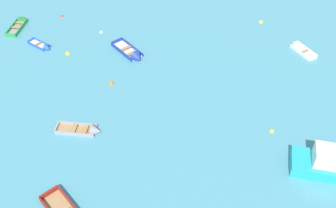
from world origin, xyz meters
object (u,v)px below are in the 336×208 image
rowboat_green_far_left (21,23)px  mooring_buoy_midfield (261,22)px  mooring_buoy_between_boats_right (68,54)px  rowboat_blue_cluster_outer (44,47)px  rowboat_grey_near_camera (88,130)px  rowboat_deep_blue_midfield_right (134,55)px  mooring_buoy_between_boats_left (272,131)px  mooring_buoy_trailing (111,84)px  mooring_buoy_central (62,16)px  rowboat_white_far_back (298,47)px  mooring_buoy_near_foreground (101,32)px

rowboat_green_far_left → mooring_buoy_midfield: (26.36, 1.38, -0.18)m
mooring_buoy_between_boats_right → rowboat_blue_cluster_outer: bearing=161.0°
rowboat_grey_near_camera → rowboat_green_far_left: bearing=123.6°
rowboat_deep_blue_midfield_right → mooring_buoy_between_boats_left: (12.18, -9.58, -0.18)m
mooring_buoy_between_boats_right → mooring_buoy_trailing: mooring_buoy_trailing is taller
rowboat_green_far_left → mooring_buoy_between_boats_right: rowboat_green_far_left is taller
mooring_buoy_between_boats_right → mooring_buoy_midfield: 21.08m
mooring_buoy_between_boats_right → mooring_buoy_central: (-2.21, 7.00, 0.00)m
rowboat_grey_near_camera → rowboat_white_far_back: bearing=32.8°
mooring_buoy_central → mooring_buoy_between_boats_left: size_ratio=0.97×
mooring_buoy_midfield → rowboat_white_far_back: bearing=-56.5°
mooring_buoy_trailing → mooring_buoy_between_boats_left: size_ratio=1.28×
mooring_buoy_central → mooring_buoy_between_boats_right: bearing=-72.5°
rowboat_deep_blue_midfield_right → mooring_buoy_between_boats_right: rowboat_deep_blue_midfield_right is taller
rowboat_blue_cluster_outer → rowboat_deep_blue_midfield_right: rowboat_deep_blue_midfield_right is taller
rowboat_blue_cluster_outer → rowboat_deep_blue_midfield_right: (9.23, -1.06, 0.05)m
mooring_buoy_central → mooring_buoy_midfield: mooring_buoy_midfield is taller
rowboat_grey_near_camera → rowboat_blue_cluster_outer: rowboat_grey_near_camera is taller
rowboat_green_far_left → rowboat_blue_cluster_outer: bearing=-49.2°
rowboat_white_far_back → mooring_buoy_between_boats_left: 12.45m
rowboat_green_far_left → mooring_buoy_trailing: rowboat_green_far_left is taller
mooring_buoy_between_boats_right → mooring_buoy_midfield: bearing=18.3°
rowboat_white_far_back → mooring_buoy_between_boats_right: size_ratio=7.15×
rowboat_green_far_left → mooring_buoy_between_boats_left: 29.25m
rowboat_white_far_back → mooring_buoy_trailing: bearing=-160.8°
rowboat_blue_cluster_outer → mooring_buoy_central: 6.11m
rowboat_green_far_left → mooring_buoy_midfield: bearing=3.0°
mooring_buoy_central → rowboat_grey_near_camera: bearing=-70.3°
rowboat_green_far_left → mooring_buoy_between_boats_right: 8.22m
mooring_buoy_near_foreground → mooring_buoy_between_boats_left: mooring_buoy_between_boats_left is taller
mooring_buoy_near_foreground → mooring_buoy_trailing: (2.28, -8.32, 0.00)m
mooring_buoy_between_boats_right → mooring_buoy_central: mooring_buoy_between_boats_right is taller
rowboat_green_far_left → rowboat_white_far_back: 29.63m
rowboat_white_far_back → mooring_buoy_midfield: 5.60m
rowboat_deep_blue_midfield_right → mooring_buoy_trailing: bearing=-111.1°
mooring_buoy_central → mooring_buoy_trailing: size_ratio=0.76×
mooring_buoy_between_boats_right → rowboat_green_far_left: bearing=140.5°
rowboat_green_far_left → rowboat_deep_blue_midfield_right: bearing=-22.6°
rowboat_grey_near_camera → rowboat_white_far_back: size_ratio=1.17×
mooring_buoy_between_boats_right → mooring_buoy_central: 7.34m
rowboat_blue_cluster_outer → mooring_buoy_near_foreground: 6.14m
mooring_buoy_central → mooring_buoy_near_foreground: 5.79m
rowboat_white_far_back → mooring_buoy_midfield: rowboat_white_far_back is taller
rowboat_deep_blue_midfield_right → mooring_buoy_between_boats_right: bearing=178.6°
mooring_buoy_between_boats_right → mooring_buoy_near_foreground: mooring_buoy_between_boats_right is taller
rowboat_white_far_back → mooring_buoy_central: rowboat_white_far_back is taller
mooring_buoy_trailing → mooring_buoy_between_boats_left: (13.80, -5.37, 0.00)m
rowboat_green_far_left → mooring_buoy_midfield: rowboat_green_far_left is taller
mooring_buoy_near_foreground → mooring_buoy_midfield: 17.51m
rowboat_blue_cluster_outer → mooring_buoy_near_foreground: size_ratio=8.20×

